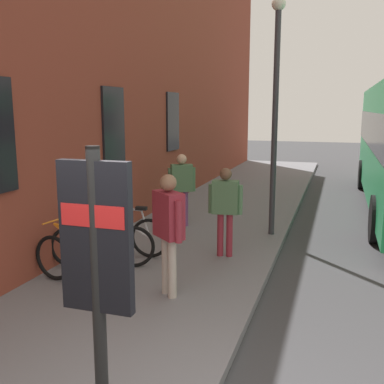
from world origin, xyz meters
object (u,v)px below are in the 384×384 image
bicycle_nearest_sign (81,261)px  bicycle_end_of_row (103,245)px  pedestrian_near_bus (225,203)px  pedestrian_by_facade (182,183)px  bicycle_far_end (123,235)px  pedestrian_crossing_street (169,223)px  street_lamp (276,97)px  transit_info_sign (97,258)px

bicycle_nearest_sign → bicycle_end_of_row: size_ratio=1.03×
pedestrian_near_bus → pedestrian_by_facade: (1.75, 1.44, 0.02)m
pedestrian_by_facade → bicycle_end_of_row: bearing=173.0°
bicycle_far_end → pedestrian_crossing_street: 2.14m
bicycle_far_end → pedestrian_by_facade: (2.29, -0.33, 0.62)m
pedestrian_near_bus → street_lamp: (1.74, -0.59, 1.89)m
transit_info_sign → bicycle_nearest_sign: bearing=34.4°
bicycle_far_end → pedestrian_near_bus: (0.54, -1.77, 0.60)m
bicycle_nearest_sign → bicycle_far_end: same height
pedestrian_crossing_street → bicycle_nearest_sign: bearing=93.6°
bicycle_end_of_row → pedestrian_by_facade: 3.05m
bicycle_end_of_row → pedestrian_crossing_street: pedestrian_crossing_street is taller
bicycle_end_of_row → pedestrian_by_facade: pedestrian_by_facade is taller
pedestrian_crossing_street → pedestrian_near_bus: 1.99m
bicycle_far_end → pedestrian_by_facade: pedestrian_by_facade is taller
transit_info_sign → pedestrian_by_facade: bearing=14.3°
bicycle_far_end → pedestrian_crossing_street: size_ratio=1.01×
bicycle_far_end → pedestrian_crossing_street: bearing=-134.7°
bicycle_far_end → bicycle_nearest_sign: bearing=-178.0°
bicycle_end_of_row → transit_info_sign: 4.46m
pedestrian_by_facade → bicycle_far_end: bearing=171.8°
bicycle_nearest_sign → bicycle_far_end: size_ratio=0.99×
bicycle_nearest_sign → pedestrian_by_facade: size_ratio=1.07×
bicycle_nearest_sign → pedestrian_by_facade: pedestrian_by_facade is taller
pedestrian_near_bus → street_lamp: 2.63m
pedestrian_crossing_street → transit_info_sign: bearing=-168.6°
bicycle_end_of_row → pedestrian_crossing_street: bearing=-116.9°
bicycle_nearest_sign → pedestrian_near_bus: pedestrian_near_bus is taller
bicycle_end_of_row → pedestrian_crossing_street: (-0.75, -1.47, 0.69)m
pedestrian_by_facade → transit_info_sign: bearing=-165.7°
bicycle_nearest_sign → pedestrian_near_bus: bearing=-40.0°
bicycle_end_of_row → bicycle_far_end: (0.68, -0.03, 0.00)m
pedestrian_crossing_street → pedestrian_near_bus: (1.96, -0.33, -0.09)m
pedestrian_crossing_street → pedestrian_by_facade: size_ratio=1.07×
bicycle_nearest_sign → pedestrian_crossing_street: pedestrian_crossing_street is taller
pedestrian_crossing_street → pedestrian_near_bus: pedestrian_crossing_street is taller
pedestrian_crossing_street → street_lamp: 4.22m
street_lamp → bicycle_end_of_row: bearing=140.9°
transit_info_sign → street_lamp: bearing=-2.7°
bicycle_far_end → pedestrian_crossing_street: pedestrian_crossing_street is taller
pedestrian_near_bus → street_lamp: bearing=-18.8°
transit_info_sign → pedestrian_crossing_street: transit_info_sign is taller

